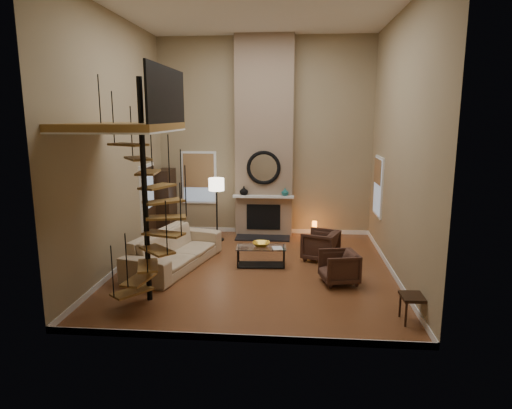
# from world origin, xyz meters

# --- Properties ---
(ground) EXTENTS (6.00, 6.50, 0.01)m
(ground) POSITION_xyz_m (0.00, 0.00, -0.01)
(ground) COLOR brown
(ground) RESTS_ON ground
(back_wall) EXTENTS (6.00, 0.02, 5.50)m
(back_wall) POSITION_xyz_m (0.00, 3.25, 2.75)
(back_wall) COLOR #9A8763
(back_wall) RESTS_ON ground
(front_wall) EXTENTS (6.00, 0.02, 5.50)m
(front_wall) POSITION_xyz_m (0.00, -3.25, 2.75)
(front_wall) COLOR #9A8763
(front_wall) RESTS_ON ground
(left_wall) EXTENTS (0.02, 6.50, 5.50)m
(left_wall) POSITION_xyz_m (-3.00, 0.00, 2.75)
(left_wall) COLOR #9A8763
(left_wall) RESTS_ON ground
(right_wall) EXTENTS (0.02, 6.50, 5.50)m
(right_wall) POSITION_xyz_m (3.00, 0.00, 2.75)
(right_wall) COLOR #9A8763
(right_wall) RESTS_ON ground
(ceiling) EXTENTS (6.00, 6.50, 0.01)m
(ceiling) POSITION_xyz_m (0.00, 0.00, 5.50)
(ceiling) COLOR silver
(ceiling) RESTS_ON back_wall
(baseboard_back) EXTENTS (6.00, 0.02, 0.12)m
(baseboard_back) POSITION_xyz_m (0.00, 3.24, 0.06)
(baseboard_back) COLOR white
(baseboard_back) RESTS_ON ground
(baseboard_front) EXTENTS (6.00, 0.02, 0.12)m
(baseboard_front) POSITION_xyz_m (0.00, -3.24, 0.06)
(baseboard_front) COLOR white
(baseboard_front) RESTS_ON ground
(baseboard_left) EXTENTS (0.02, 6.50, 0.12)m
(baseboard_left) POSITION_xyz_m (-2.99, 0.00, 0.06)
(baseboard_left) COLOR white
(baseboard_left) RESTS_ON ground
(baseboard_right) EXTENTS (0.02, 6.50, 0.12)m
(baseboard_right) POSITION_xyz_m (2.99, 0.00, 0.06)
(baseboard_right) COLOR white
(baseboard_right) RESTS_ON ground
(chimney_breast) EXTENTS (1.60, 0.38, 5.50)m
(chimney_breast) POSITION_xyz_m (0.00, 3.06, 2.75)
(chimney_breast) COLOR #8B715A
(chimney_breast) RESTS_ON ground
(hearth) EXTENTS (1.50, 0.60, 0.04)m
(hearth) POSITION_xyz_m (0.00, 2.57, 0.02)
(hearth) COLOR black
(hearth) RESTS_ON ground
(firebox) EXTENTS (0.95, 0.02, 0.72)m
(firebox) POSITION_xyz_m (0.00, 2.86, 0.55)
(firebox) COLOR black
(firebox) RESTS_ON chimney_breast
(mantel) EXTENTS (1.70, 0.18, 0.06)m
(mantel) POSITION_xyz_m (0.00, 2.78, 1.15)
(mantel) COLOR white
(mantel) RESTS_ON chimney_breast
(mirror_frame) EXTENTS (0.94, 0.10, 0.94)m
(mirror_frame) POSITION_xyz_m (0.00, 2.84, 1.95)
(mirror_frame) COLOR black
(mirror_frame) RESTS_ON chimney_breast
(mirror_disc) EXTENTS (0.80, 0.01, 0.80)m
(mirror_disc) POSITION_xyz_m (0.00, 2.85, 1.95)
(mirror_disc) COLOR white
(mirror_disc) RESTS_ON chimney_breast
(vase_left) EXTENTS (0.24, 0.24, 0.25)m
(vase_left) POSITION_xyz_m (-0.55, 2.82, 1.30)
(vase_left) COLOR black
(vase_left) RESTS_ON mantel
(vase_right) EXTENTS (0.20, 0.20, 0.21)m
(vase_right) POSITION_xyz_m (0.60, 2.82, 1.28)
(vase_right) COLOR #1B605F
(vase_right) RESTS_ON mantel
(window_back) EXTENTS (1.02, 0.06, 1.52)m
(window_back) POSITION_xyz_m (-1.90, 3.22, 1.62)
(window_back) COLOR white
(window_back) RESTS_ON back_wall
(window_right) EXTENTS (0.06, 1.02, 1.52)m
(window_right) POSITION_xyz_m (2.97, 2.00, 1.63)
(window_right) COLOR white
(window_right) RESTS_ON right_wall
(entry_door) EXTENTS (0.10, 1.05, 2.16)m
(entry_door) POSITION_xyz_m (-2.95, 1.80, 1.05)
(entry_door) COLOR white
(entry_door) RESTS_ON ground
(loft) EXTENTS (1.70, 2.20, 1.09)m
(loft) POSITION_xyz_m (-2.04, -1.80, 3.24)
(loft) COLOR olive
(loft) RESTS_ON left_wall
(spiral_stair) EXTENTS (1.47, 1.47, 4.06)m
(spiral_stair) POSITION_xyz_m (-1.78, -1.79, 1.78)
(spiral_stair) COLOR black
(spiral_stair) RESTS_ON ground
(hutch) EXTENTS (0.39, 0.83, 1.86)m
(hutch) POSITION_xyz_m (-2.77, 2.79, 0.95)
(hutch) COLOR black
(hutch) RESTS_ON ground
(sofa) EXTENTS (1.74, 2.97, 0.81)m
(sofa) POSITION_xyz_m (-1.82, 0.08, 0.40)
(sofa) COLOR tan
(sofa) RESTS_ON ground
(armchair_near) EXTENTS (1.00, 0.99, 0.71)m
(armchair_near) POSITION_xyz_m (1.56, 0.81, 0.35)
(armchair_near) COLOR #42281E
(armchair_near) RESTS_ON ground
(armchair_far) EXTENTS (0.85, 0.84, 0.65)m
(armchair_far) POSITION_xyz_m (1.85, -0.68, 0.35)
(armchair_far) COLOR #42281E
(armchair_far) RESTS_ON ground
(coffee_table) EXTENTS (1.16, 0.63, 0.44)m
(coffee_table) POSITION_xyz_m (0.13, 0.28, 0.28)
(coffee_table) COLOR silver
(coffee_table) RESTS_ON ground
(bowl) EXTENTS (0.40, 0.40, 0.10)m
(bowl) POSITION_xyz_m (0.13, 0.33, 0.50)
(bowl) COLOR gold
(bowl) RESTS_ON coffee_table
(book) EXTENTS (0.27, 0.33, 0.03)m
(book) POSITION_xyz_m (0.48, 0.13, 0.46)
(book) COLOR gray
(book) RESTS_ON coffee_table
(floor_lamp) EXTENTS (0.42, 0.42, 1.73)m
(floor_lamp) POSITION_xyz_m (-1.23, 2.32, 1.41)
(floor_lamp) COLOR black
(floor_lamp) RESTS_ON ground
(accent_lamp) EXTENTS (0.13, 0.13, 0.47)m
(accent_lamp) POSITION_xyz_m (1.43, 2.72, 0.25)
(accent_lamp) COLOR orange
(accent_lamp) RESTS_ON ground
(side_chair) EXTENTS (0.46, 0.46, 0.97)m
(side_chair) POSITION_xyz_m (2.95, -2.32, 0.53)
(side_chair) COLOR black
(side_chair) RESTS_ON ground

